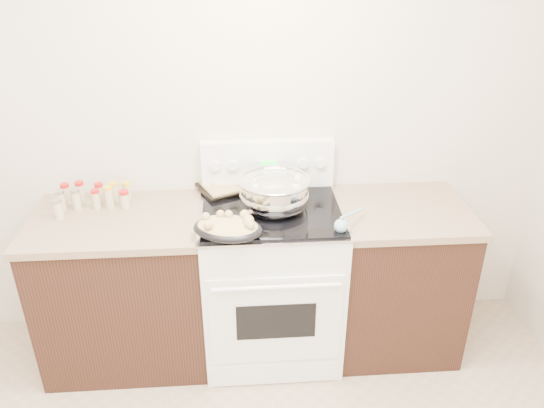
{
  "coord_description": "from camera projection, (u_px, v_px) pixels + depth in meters",
  "views": [
    {
      "loc": [
        0.17,
        -1.1,
        2.28
      ],
      "look_at": [
        0.35,
        1.37,
        1.0
      ],
      "focal_mm": 35.0,
      "sensor_mm": 36.0,
      "label": 1
    }
  ],
  "objects": [
    {
      "name": "counter_right",
      "position": [
        394.0,
        276.0,
        3.13
      ],
      "size": [
        0.73,
        0.67,
        0.92
      ],
      "color": "black",
      "rests_on": "ground"
    },
    {
      "name": "kitchen_range",
      "position": [
        271.0,
        278.0,
        3.07
      ],
      "size": [
        0.78,
        0.73,
        1.22
      ],
      "color": "white",
      "rests_on": "ground"
    },
    {
      "name": "room_shell",
      "position": [
        165.0,
        209.0,
        1.23
      ],
      "size": [
        4.1,
        3.6,
        2.75
      ],
      "color": "beige",
      "rests_on": "ground"
    },
    {
      "name": "spice_jars",
      "position": [
        92.0,
        197.0,
        2.91
      ],
      "size": [
        0.39,
        0.24,
        0.13
      ],
      "color": "#BFB28C",
      "rests_on": "counter_left"
    },
    {
      "name": "wooden_spoon",
      "position": [
        251.0,
        214.0,
        2.78
      ],
      "size": [
        0.19,
        0.21,
        0.04
      ],
      "color": "tan",
      "rests_on": "kitchen_range"
    },
    {
      "name": "roasting_pan",
      "position": [
        228.0,
        227.0,
        2.58
      ],
      "size": [
        0.4,
        0.33,
        0.11
      ],
      "color": "black",
      "rests_on": "kitchen_range"
    },
    {
      "name": "counter_left",
      "position": [
        127.0,
        288.0,
        3.03
      ],
      "size": [
        0.93,
        0.67,
        0.92
      ],
      "color": "black",
      "rests_on": "ground"
    },
    {
      "name": "baking_sheet",
      "position": [
        233.0,
        185.0,
        3.09
      ],
      "size": [
        0.44,
        0.39,
        0.06
      ],
      "color": "black",
      "rests_on": "kitchen_range"
    },
    {
      "name": "blue_ladle",
      "position": [
        343.0,
        224.0,
        2.65
      ],
      "size": [
        0.19,
        0.21,
        0.09
      ],
      "color": "#80ACBF",
      "rests_on": "kitchen_range"
    },
    {
      "name": "mixing_bowl",
      "position": [
        274.0,
        193.0,
        2.83
      ],
      "size": [
        0.5,
        0.5,
        0.23
      ],
      "color": "silver",
      "rests_on": "kitchen_range"
    }
  ]
}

